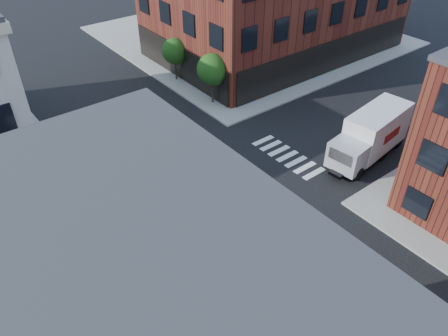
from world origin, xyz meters
The scene contains 7 objects.
ground centered at (0.00, 0.00, 0.00)m, with size 120.00×120.00×0.00m, color black.
sidewalk_ne centered at (21.00, 21.00, 0.07)m, with size 30.00×30.00×0.15m, color gray.
tree_near centered at (7.56, 9.98, 3.16)m, with size 2.69×2.69×4.49m.
tree_far centered at (7.56, 15.98, 2.87)m, with size 2.43×2.43×4.07m.
signal_pole centered at (-6.72, -6.68, 2.86)m, with size 1.29×1.24×4.60m.
box_truck centered at (11.76, -3.55, 1.85)m, with size 8.04×3.31×3.56m.
traffic_cone centered at (-5.70, -5.70, 0.31)m, with size 0.41×0.41×0.64m.
Camera 1 is at (-13.05, -18.14, 18.90)m, focal length 35.00 mm.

